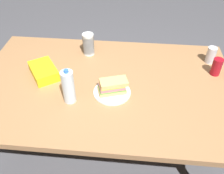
% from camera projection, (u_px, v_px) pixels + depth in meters
% --- Properties ---
extents(ground_plane, '(8.00, 8.00, 0.00)m').
position_uv_depth(ground_plane, '(106.00, 148.00, 2.12)').
color(ground_plane, '#4C4C51').
extents(dining_table, '(1.72, 1.08, 0.73)m').
position_uv_depth(dining_table, '(105.00, 91.00, 1.69)').
color(dining_table, '#9E7047').
rests_on(dining_table, ground_plane).
extents(paper_plate, '(0.24, 0.24, 0.01)m').
position_uv_depth(paper_plate, '(112.00, 92.00, 1.56)').
color(paper_plate, white).
rests_on(paper_plate, dining_table).
extents(sandwich, '(0.20, 0.15, 0.08)m').
position_uv_depth(sandwich, '(113.00, 86.00, 1.54)').
color(sandwich, '#DBB26B').
rests_on(sandwich, paper_plate).
extents(soda_can_red, '(0.07, 0.07, 0.12)m').
position_uv_depth(soda_can_red, '(217.00, 67.00, 1.68)').
color(soda_can_red, maroon).
rests_on(soda_can_red, dining_table).
extents(chip_bag, '(0.25, 0.27, 0.07)m').
position_uv_depth(chip_bag, '(44.00, 71.00, 1.68)').
color(chip_bag, yellow).
rests_on(chip_bag, dining_table).
extents(water_bottle_tall, '(0.07, 0.07, 0.23)m').
position_uv_depth(water_bottle_tall, '(68.00, 87.00, 1.45)').
color(water_bottle_tall, silver).
rests_on(water_bottle_tall, dining_table).
extents(plastic_cup_stack, '(0.08, 0.08, 0.17)m').
position_uv_depth(plastic_cup_stack, '(88.00, 44.00, 1.85)').
color(plastic_cup_stack, silver).
rests_on(plastic_cup_stack, dining_table).
extents(soda_can_silver, '(0.07, 0.07, 0.12)m').
position_uv_depth(soda_can_silver, '(211.00, 55.00, 1.78)').
color(soda_can_silver, silver).
rests_on(soda_can_silver, dining_table).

